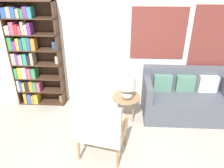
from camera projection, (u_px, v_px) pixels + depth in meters
wall_back at (122, 42)px, 4.39m from camera, size 6.40×0.08×2.70m
bookshelf at (30, 56)px, 4.44m from camera, size 1.00×0.30×2.17m
armchair at (100, 128)px, 3.20m from camera, size 0.80×0.71×1.03m
couch at (185, 98)px, 4.40m from camera, size 1.67×0.88×0.92m
side_table at (126, 99)px, 4.15m from camera, size 0.54×0.54×0.52m
table_lamp at (127, 86)px, 3.95m from camera, size 0.29×0.29×0.44m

